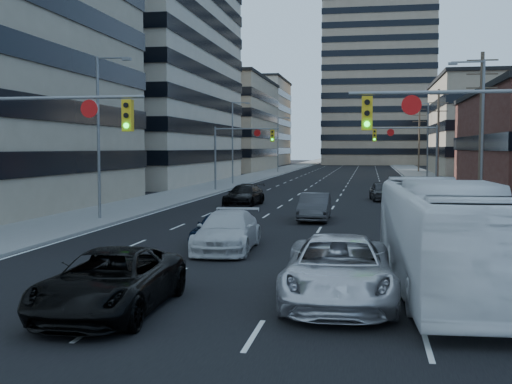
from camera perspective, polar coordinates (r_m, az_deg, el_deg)
The scene contains 30 objects.
ground at distance 14.48m, azimuth -7.39°, elevation -12.25°, with size 400.00×400.00×0.00m, color black.
road_surface at distance 143.38m, azimuth 8.38°, elevation 2.29°, with size 18.00×300.00×0.02m, color black.
sidewalk_left at distance 144.17m, azimuth 3.81°, elevation 2.36°, with size 5.00×300.00×0.15m, color slate.
sidewalk_right at distance 143.50m, azimuth 12.98°, elevation 2.26°, with size 5.00×300.00×0.15m, color slate.
office_left_mid at distance 80.25m, azimuth -13.15°, elevation 10.97°, with size 26.00×34.00×28.00m, color #ADA089.
office_left_far at distance 116.78m, azimuth -3.94°, elevation 5.88°, with size 20.00×30.00×16.00m, color gray.
office_right_far at distance 103.41m, azimuth 21.76°, elevation 5.30°, with size 22.00×28.00×14.00m, color gray.
apartment_tower at distance 165.17m, azimuth 10.83°, elevation 12.56°, with size 26.00×26.00×58.00m, color gray.
bg_block_left at distance 156.72m, azimuth -1.81°, elevation 6.12°, with size 24.00×24.00×20.00m, color #ADA089.
bg_block_right at distance 145.94m, azimuth 21.11°, elevation 4.45°, with size 22.00×22.00×12.00m, color gray.
signal_near_left at distance 24.24m, azimuth -18.73°, elevation 4.44°, with size 6.59×0.33×6.00m.
signal_near_right at distance 21.50m, azimuth 18.82°, elevation 4.52°, with size 6.59×0.33×6.00m.
signal_far_left at distance 59.45m, azimuth -1.47°, elevation 4.20°, with size 6.09×0.33×6.00m.
signal_far_right at distance 58.36m, azimuth 13.52°, elevation 4.10°, with size 6.09×0.33×6.00m.
utility_pole_block at distance 49.93m, azimuth 19.37°, elevation 5.72°, with size 2.20×0.28×11.00m.
utility_pole_midblock at distance 79.68m, azimuth 15.88°, elevation 5.05°, with size 2.20×0.28×11.00m.
utility_pole_distant at distance 109.56m, azimuth 14.30°, elevation 4.73°, with size 2.20×0.28×11.00m.
streetlight_left_near at distance 36.31m, azimuth -13.61°, elevation 5.44°, with size 2.03×0.22×9.00m.
streetlight_left_mid at distance 69.80m, azimuth -1.97°, elevation 4.78°, with size 2.03×0.22×9.00m.
streetlight_left_far at distance 104.28m, azimuth 2.05°, elevation 4.50°, with size 2.03×0.22×9.00m.
streetlight_right_near at distance 38.76m, azimuth 19.25°, elevation 5.23°, with size 2.03×0.22×9.00m.
streetlight_right_far at distance 73.52m, azimuth 14.90°, elevation 4.60°, with size 2.03×0.22×9.00m.
black_pickup at distance 16.18m, azimuth -12.82°, elevation -7.78°, with size 2.55×5.54×1.54m, color black.
white_van at distance 25.13m, azimuth -2.56°, elevation -3.51°, with size 2.16×5.31×1.54m, color silver.
silver_suv at distance 16.97m, azimuth 7.34°, elevation -6.87°, with size 2.84×6.15×1.71m, color silver.
transit_bus at distance 18.76m, azimuth 16.29°, elevation -3.77°, with size 2.63×11.23×3.13m, color white.
sedan_blue at distance 27.16m, azimuth -3.22°, elevation -3.13°, with size 1.63×4.05×1.38m, color black.
sedan_grey_center at distance 35.61m, azimuth 5.23°, elevation -1.35°, with size 1.60×4.59×1.51m, color #363638.
sedan_black_far at distance 44.66m, azimuth -1.06°, elevation -0.30°, with size 2.05×5.04×1.46m, color black.
sedan_grey_right at distance 49.89m, azimuth 11.17°, elevation 0.09°, with size 1.76×4.37×1.49m, color #333336.
Camera 1 is at (4.20, -13.26, 4.03)m, focal length 45.00 mm.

